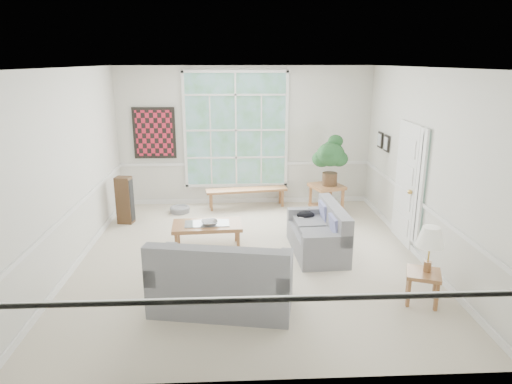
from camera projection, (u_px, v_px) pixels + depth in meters
floor at (251, 257)px, 7.48m from camera, size 5.50×6.00×0.01m
ceiling at (250, 68)px, 6.64m from camera, size 5.50×6.00×0.02m
wall_back at (245, 137)px, 9.94m from camera, size 5.50×0.02×3.00m
wall_front at (262, 242)px, 4.18m from camera, size 5.50×0.02×3.00m
wall_left at (70, 170)px, 6.93m from camera, size 0.02×6.00×3.00m
wall_right at (424, 166)px, 7.19m from camera, size 0.02×6.00×3.00m
window_back at (236, 130)px, 9.85m from camera, size 2.30×0.08×2.40m
entry_door at (405, 184)px, 7.89m from camera, size 0.08×0.90×2.10m
door_sidelight at (420, 188)px, 7.25m from camera, size 0.08×0.26×1.90m
wall_art at (154, 133)px, 9.77m from camera, size 0.90×0.06×1.10m
wall_frame_near at (386, 143)px, 8.85m from camera, size 0.04×0.26×0.32m
wall_frame_far at (380, 140)px, 9.23m from camera, size 0.04×0.26×0.32m
loveseat_right at (317, 229)px, 7.56m from camera, size 0.84×1.52×0.81m
loveseat_front at (222, 272)px, 5.86m from camera, size 1.91×1.22×0.96m
coffee_table at (208, 236)px, 7.79m from camera, size 1.20×0.71×0.44m
pewter_bowl at (209, 223)px, 7.66m from camera, size 0.43×0.43×0.09m
window_bench at (247, 198)px, 9.96m from camera, size 1.79×0.59×0.41m
end_table at (326, 199)px, 9.56m from camera, size 0.77×0.77×0.61m
houseplant at (330, 160)px, 9.30m from camera, size 0.65×0.65×1.06m
side_table at (422, 287)px, 6.02m from camera, size 0.55×0.55×0.44m
table_lamp at (429, 249)px, 5.90m from camera, size 0.41×0.41×0.62m
pet_bed at (180, 209)px, 9.66m from camera, size 0.51×0.51×0.13m
floor_speaker at (125, 200)px, 8.92m from camera, size 0.33×0.28×0.93m
cat at (306, 215)px, 8.03m from camera, size 0.36×0.29×0.15m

